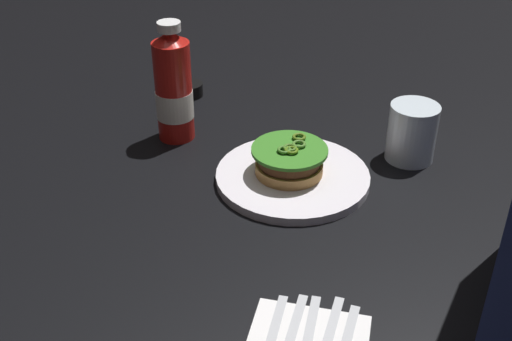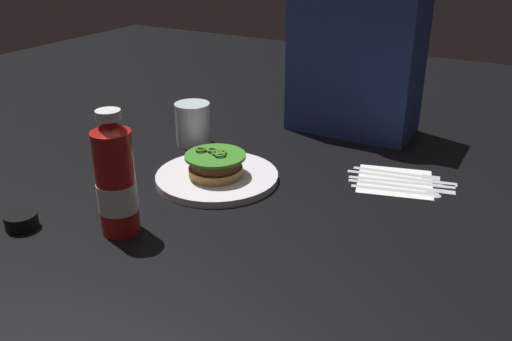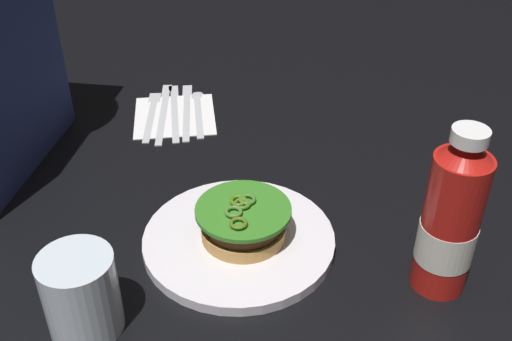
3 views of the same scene
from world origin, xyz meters
name	(u,v)px [view 1 (image 1 of 3)]	position (x,y,z in m)	size (l,w,h in m)	color
ground_plane	(217,186)	(0.00, 0.00, 0.00)	(3.00, 3.00, 0.00)	black
dinner_plate	(293,177)	(-0.07, 0.10, 0.01)	(0.25, 0.25, 0.01)	white
burger_sandwich	(289,160)	(-0.07, 0.10, 0.04)	(0.13, 0.13, 0.05)	tan
ketchup_bottle	(174,89)	(-0.11, -0.15, 0.10)	(0.07, 0.07, 0.22)	red
water_glass	(412,133)	(-0.24, 0.25, 0.05)	(0.08, 0.08, 0.10)	silver
condiment_cup	(189,89)	(-0.26, -0.23, 0.01)	(0.06, 0.06, 0.03)	black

